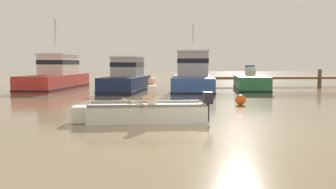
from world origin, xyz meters
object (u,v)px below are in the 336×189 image
(moored_boat_green, at_px, (251,84))
(moored_boat_blue, at_px, (193,76))
(moored_boat_red, at_px, (57,76))
(moored_boat_navy, at_px, (127,79))
(rowboat_with_person, at_px, (144,112))
(mooring_buoy, at_px, (240,100))

(moored_boat_green, bearing_deg, moored_boat_blue, 175.69)
(moored_boat_green, bearing_deg, moored_boat_red, 168.67)
(moored_boat_blue, bearing_deg, moored_boat_red, 165.86)
(moored_boat_navy, bearing_deg, moored_boat_green, -1.10)
(moored_boat_blue, bearing_deg, rowboat_with_person, -105.27)
(moored_boat_navy, height_order, mooring_buoy, moored_boat_navy)
(moored_boat_green, bearing_deg, mooring_buoy, -110.00)
(rowboat_with_person, relative_size, moored_boat_green, 0.73)
(moored_boat_navy, distance_m, moored_boat_green, 6.83)
(rowboat_with_person, bearing_deg, moored_boat_blue, 74.73)
(rowboat_with_person, height_order, mooring_buoy, rowboat_with_person)
(rowboat_with_person, xyz_separation_m, mooring_buoy, (3.65, 3.65, -0.05))
(moored_boat_green, distance_m, mooring_buoy, 7.22)
(moored_boat_red, bearing_deg, moored_boat_blue, -14.14)
(moored_boat_blue, bearing_deg, moored_boat_navy, -178.26)
(moored_boat_red, xyz_separation_m, moored_boat_blue, (7.72, -1.95, 0.05))
(mooring_buoy, bearing_deg, moored_boat_red, 133.30)
(moored_boat_navy, height_order, moored_boat_blue, moored_boat_blue)
(rowboat_with_person, bearing_deg, moored_boat_red, 110.85)
(moored_boat_red, xyz_separation_m, moored_boat_green, (10.92, -2.19, -0.37))
(moored_boat_red, relative_size, moored_boat_navy, 1.28)
(moored_boat_navy, xyz_separation_m, mooring_buoy, (4.35, -6.91, -0.51))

